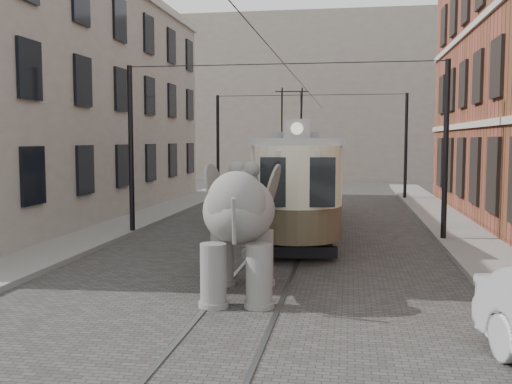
# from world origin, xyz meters

# --- Properties ---
(ground) EXTENTS (120.00, 120.00, 0.00)m
(ground) POSITION_xyz_m (0.00, 0.00, 0.00)
(ground) COLOR #403D3B
(tram_rails) EXTENTS (1.54, 80.00, 0.02)m
(tram_rails) POSITION_xyz_m (0.00, 0.00, 0.01)
(tram_rails) COLOR slate
(tram_rails) RESTS_ON ground
(sidewalk_left) EXTENTS (2.00, 60.00, 0.15)m
(sidewalk_left) POSITION_xyz_m (-6.50, 0.00, 0.07)
(sidewalk_left) COLOR slate
(sidewalk_left) RESTS_ON ground
(stucco_building) EXTENTS (7.00, 24.00, 10.00)m
(stucco_building) POSITION_xyz_m (-11.00, 10.00, 5.00)
(stucco_building) COLOR gray
(stucco_building) RESTS_ON ground
(distant_block) EXTENTS (28.00, 10.00, 14.00)m
(distant_block) POSITION_xyz_m (0.00, 40.00, 7.00)
(distant_block) COLOR gray
(distant_block) RESTS_ON ground
(catenary) EXTENTS (11.00, 30.20, 6.00)m
(catenary) POSITION_xyz_m (-0.20, 5.00, 3.00)
(catenary) COLOR black
(catenary) RESTS_ON ground
(tram) EXTENTS (4.35, 13.57, 5.29)m
(tram) POSITION_xyz_m (-0.13, 8.65, 2.65)
(tram) COLOR beige
(tram) RESTS_ON ground
(elephant) EXTENTS (3.16, 5.01, 2.90)m
(elephant) POSITION_xyz_m (-0.24, -1.63, 1.45)
(elephant) COLOR slate
(elephant) RESTS_ON ground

